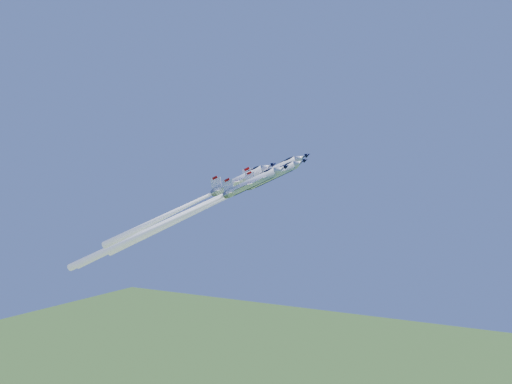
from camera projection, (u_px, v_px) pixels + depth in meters
The scene contains 4 objects.
jet_lead at pixel (207, 207), 123.75m from camera, with size 38.59×11.17×35.58m.
jet_left at pixel (185, 213), 133.99m from camera, with size 50.47×14.10×49.45m.
jet_right at pixel (180, 217), 118.30m from camera, with size 39.99×11.52×37.18m.
jet_slot at pixel (189, 204), 128.27m from camera, with size 36.10×11.04×29.94m.
Camera 1 is at (59.20, -106.25, 101.63)m, focal length 40.00 mm.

